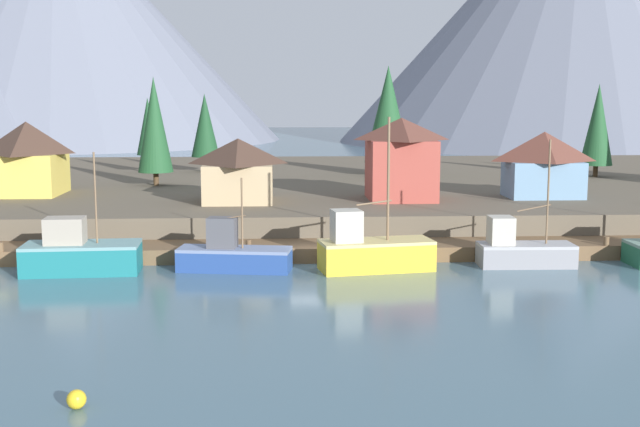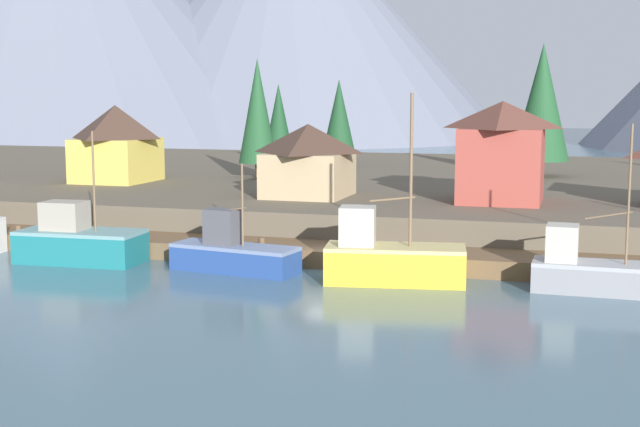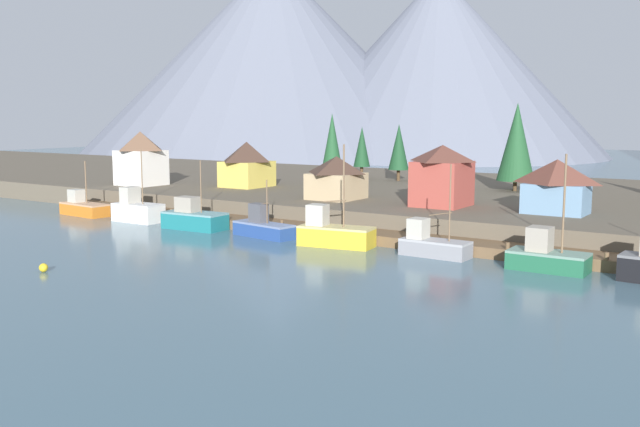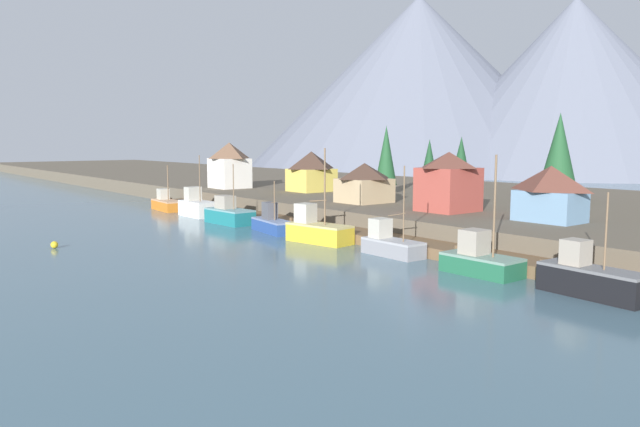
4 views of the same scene
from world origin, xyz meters
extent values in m
cube|color=#476675|center=(0.00, 20.00, -0.50)|extent=(400.00, 400.00, 1.00)
cube|color=brown|center=(0.00, 2.00, 0.50)|extent=(80.00, 4.00, 1.00)
cylinder|color=brown|center=(-20.00, 0.20, 0.80)|extent=(0.36, 0.36, 1.60)
cylinder|color=brown|center=(-12.00, 0.20, 0.80)|extent=(0.36, 0.36, 1.60)
cylinder|color=brown|center=(-4.00, 0.20, 0.80)|extent=(0.36, 0.36, 1.60)
cylinder|color=brown|center=(4.00, 0.20, 0.80)|extent=(0.36, 0.36, 1.60)
cylinder|color=brown|center=(12.00, 0.20, 0.80)|extent=(0.36, 0.36, 1.60)
cylinder|color=brown|center=(20.00, 0.20, 0.80)|extent=(0.36, 0.36, 1.60)
cube|color=brown|center=(0.00, 32.00, 1.25)|extent=(400.00, 56.00, 2.50)
cone|color=slate|center=(-53.85, 148.43, 28.04)|extent=(104.15, 104.15, 56.09)
cone|color=slate|center=(67.70, 135.82, 30.59)|extent=(110.76, 110.76, 61.18)
cube|color=#196B70|center=(-14.32, -1.91, 0.83)|extent=(7.25, 3.50, 1.67)
cube|color=#679496|center=(-14.32, -1.91, 1.77)|extent=(7.25, 3.50, 0.20)
cube|color=gray|center=(-15.28, -1.96, 2.69)|extent=(2.47, 1.88, 1.64)
cylinder|color=brown|center=(-13.35, -1.86, 4.71)|extent=(0.12, 0.12, 5.69)
cube|color=navy|center=(-4.82, -1.79, 0.63)|extent=(7.37, 3.34, 1.26)
cube|color=#6C7DA2|center=(-4.82, -1.79, 1.36)|extent=(7.37, 3.34, 0.20)
cube|color=#4C4C51|center=(-5.58, -1.67, 2.43)|extent=(1.97, 1.52, 1.93)
cylinder|color=brown|center=(-4.30, -1.88, 3.69)|extent=(0.12, 0.12, 4.45)
cylinder|color=brown|center=(-5.22, -1.73, 3.36)|extent=(2.29, 0.44, 0.45)
cube|color=gold|center=(4.16, -2.09, 0.86)|extent=(7.45, 3.87, 1.73)
cube|color=tan|center=(4.16, -2.09, 1.83)|extent=(7.45, 3.87, 0.20)
cube|color=#B2AD9E|center=(2.24, -2.41, 2.92)|extent=(2.03, 1.96, 1.99)
cylinder|color=brown|center=(4.90, -1.97, 5.81)|extent=(0.17, 0.17, 7.76)
cylinder|color=brown|center=(3.99, -2.12, 4.32)|extent=(2.29, 0.49, 0.35)
cube|color=gray|center=(14.04, -1.38, 0.64)|extent=(6.16, 2.52, 1.28)
cube|color=#9F9FA2|center=(14.04, -1.38, 1.38)|extent=(6.16, 2.52, 0.20)
cube|color=#B2AD9E|center=(12.35, -1.34, 2.37)|extent=(1.55, 1.74, 1.78)
cylinder|color=brown|center=(15.34, -1.40, 4.85)|extent=(0.13, 0.13, 6.74)
cylinder|color=brown|center=(14.46, -1.39, 3.81)|extent=(2.19, 0.13, 0.51)
cube|color=#9E4238|center=(8.02, 13.38, 4.95)|extent=(5.32, 5.81, 4.90)
pyramid|color=brown|center=(8.02, 13.38, 8.29)|extent=(5.58, 6.10, 1.78)
cube|color=gold|center=(-23.49, 18.23, 4.27)|extent=(5.55, 6.20, 3.54)
pyramid|color=#422D23|center=(-23.49, 18.23, 7.41)|extent=(5.83, 6.51, 2.73)
cube|color=tan|center=(-5.22, 12.73, 4.04)|extent=(5.44, 5.89, 3.07)
pyramid|color=#422D23|center=(-5.22, 12.73, 6.58)|extent=(5.71, 6.19, 2.01)
cube|color=#6689A8|center=(20.13, 14.12, 4.02)|extent=(6.06, 4.17, 3.03)
pyramid|color=brown|center=(20.13, 14.12, 6.76)|extent=(6.36, 4.37, 2.46)
cylinder|color=#4C3823|center=(-16.22, 37.55, 3.48)|extent=(0.50, 0.50, 1.96)
cone|color=#194223|center=(-16.22, 37.55, 7.58)|extent=(2.60, 2.60, 6.24)
cylinder|color=#4C3823|center=(-10.09, 38.17, 3.35)|extent=(0.50, 0.50, 1.69)
cone|color=#194223|center=(-10.09, 38.17, 7.66)|extent=(3.13, 3.13, 6.94)
cylinder|color=#4C3823|center=(9.61, 33.39, 3.19)|extent=(0.50, 0.50, 1.38)
cone|color=#1E4C28|center=(9.61, 33.39, 8.96)|extent=(4.92, 4.92, 10.18)
cylinder|color=#4C3823|center=(-13.61, 24.87, 3.14)|extent=(0.50, 0.50, 1.27)
cone|color=#1E4C28|center=(-13.61, 24.87, 8.24)|extent=(3.31, 3.31, 8.93)
cylinder|color=#4C3823|center=(31.18, 30.66, 3.12)|extent=(0.50, 0.50, 1.23)
cone|color=#1E4C28|center=(31.18, 30.66, 7.94)|extent=(3.32, 3.32, 8.41)
sphere|color=gold|center=(-9.23, -24.41, 0.35)|extent=(0.70, 0.70, 0.70)
camera|label=1|loc=(-1.99, -52.33, 11.10)|focal=45.52mm
camera|label=2|loc=(13.10, -44.91, 9.55)|focal=48.62mm
camera|label=3|loc=(39.34, -57.76, 12.25)|focal=39.50mm
camera|label=4|loc=(52.95, -40.76, 10.38)|focal=34.43mm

